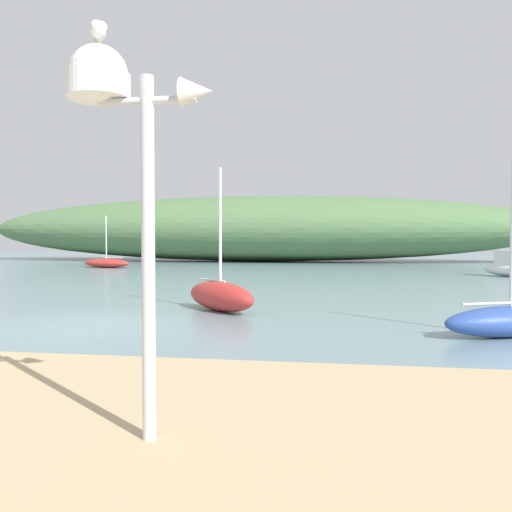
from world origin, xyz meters
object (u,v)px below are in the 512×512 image
Objects in this scene: mast_structure at (114,111)px; seagull_on_radar at (99,29)px; sailboat_centre_water at (220,296)px; sailboat_by_sandbar at (511,320)px; sailboat_outer_mooring at (106,263)px.

seagull_on_radar is at bearing 172.92° from mast_structure.
mast_structure is at bearing -83.01° from sailboat_centre_water.
mast_structure is at bearing -129.26° from sailboat_by_sandbar.
mast_structure is 9.03m from sailboat_by_sandbar.
mast_structure is 0.90× the size of sailboat_centre_water.
seagull_on_radar is 0.09× the size of sailboat_centre_water.
seagull_on_radar reaches higher than mast_structure.
seagull_on_radar is 9.35m from sailboat_by_sandbar.
sailboat_by_sandbar is at bearing 50.74° from mast_structure.
sailboat_by_sandbar is (5.58, 6.63, -3.50)m from seagull_on_radar.
sailboat_centre_water is 22.46m from sailboat_outer_mooring.
sailboat_outer_mooring is at bearing 122.45° from sailboat_centre_water.
sailboat_by_sandbar is 0.91× the size of sailboat_centre_water.
sailboat_outer_mooring is (-13.20, 28.33, -2.80)m from mast_structure.
sailboat_outer_mooring is (-18.64, 21.68, -0.02)m from sailboat_by_sandbar.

